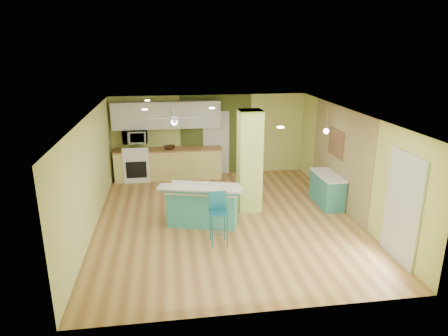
{
  "coord_description": "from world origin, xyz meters",
  "views": [
    {
      "loc": [
        -1.29,
        -8.6,
        3.97
      ],
      "look_at": [
        0.01,
        0.4,
        1.14
      ],
      "focal_mm": 32.0,
      "sensor_mm": 36.0,
      "label": 1
    }
  ],
  "objects_px": {
    "peninsula": "(203,204)",
    "side_counter": "(327,189)",
    "bar_stool": "(218,210)",
    "fruit_bowl": "(170,147)",
    "canister": "(206,186)"
  },
  "relations": [
    {
      "from": "peninsula",
      "to": "side_counter",
      "type": "bearing_deg",
      "value": 27.24
    },
    {
      "from": "peninsula",
      "to": "bar_stool",
      "type": "relative_size",
      "value": 1.75
    },
    {
      "from": "bar_stool",
      "to": "side_counter",
      "type": "relative_size",
      "value": 0.88
    },
    {
      "from": "bar_stool",
      "to": "fruit_bowl",
      "type": "relative_size",
      "value": 3.21
    },
    {
      "from": "side_counter",
      "to": "fruit_bowl",
      "type": "height_order",
      "value": "fruit_bowl"
    },
    {
      "from": "peninsula",
      "to": "side_counter",
      "type": "height_order",
      "value": "peninsula"
    },
    {
      "from": "canister",
      "to": "bar_stool",
      "type": "bearing_deg",
      "value": -79.65
    },
    {
      "from": "side_counter",
      "to": "fruit_bowl",
      "type": "bearing_deg",
      "value": 145.89
    },
    {
      "from": "bar_stool",
      "to": "canister",
      "type": "bearing_deg",
      "value": 99.16
    },
    {
      "from": "fruit_bowl",
      "to": "canister",
      "type": "height_order",
      "value": "fruit_bowl"
    },
    {
      "from": "peninsula",
      "to": "fruit_bowl",
      "type": "distance_m",
      "value": 3.46
    },
    {
      "from": "bar_stool",
      "to": "peninsula",
      "type": "bearing_deg",
      "value": 101.25
    },
    {
      "from": "side_counter",
      "to": "canister",
      "type": "relative_size",
      "value": 7.65
    },
    {
      "from": "fruit_bowl",
      "to": "side_counter",
      "type": "bearing_deg",
      "value": -34.11
    },
    {
      "from": "canister",
      "to": "peninsula",
      "type": "bearing_deg",
      "value": 116.87
    }
  ]
}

